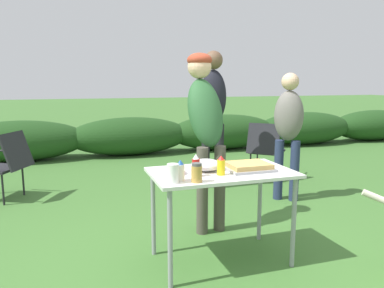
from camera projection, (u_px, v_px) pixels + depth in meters
ground_plane at (220, 260)px, 3.03m from camera, size 60.00×60.00×0.00m
shrub_hedge at (130, 136)px, 7.33m from camera, size 14.40×0.90×0.74m
folding_table at (222, 181)px, 2.92m from camera, size 1.10×0.64×0.74m
food_tray at (248, 167)px, 2.94m from camera, size 0.36×0.30×0.06m
plate_stack at (172, 172)px, 2.82m from camera, size 0.20×0.20×0.03m
mixing_bowl at (206, 165)px, 2.92m from camera, size 0.24×0.24×0.09m
paper_cup_stack at (173, 174)px, 2.55m from camera, size 0.08×0.08×0.13m
ketchup_bottle at (196, 166)px, 2.73m from camera, size 0.06×0.06×0.17m
mayo_bottle at (180, 171)px, 2.61m from camera, size 0.06×0.06×0.15m
mustard_bottle at (221, 166)px, 2.78m from camera, size 0.06×0.06×0.15m
spice_jar at (197, 173)px, 2.58m from camera, size 0.08×0.08×0.13m
standing_person_in_gray_fleece at (205, 118)px, 3.54m from camera, size 0.40×0.52×1.70m
standing_person_in_red_jacket at (288, 125)px, 4.43m from camera, size 0.42×0.40×1.53m
standing_person_in_navy_coat at (213, 105)px, 4.92m from camera, size 0.41×0.35×1.82m
camp_chair_green_behind_table at (266, 147)px, 5.54m from camera, size 0.74×0.75×0.83m
camp_chair_near_hedge at (5, 162)px, 4.50m from camera, size 0.73×0.68×0.83m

